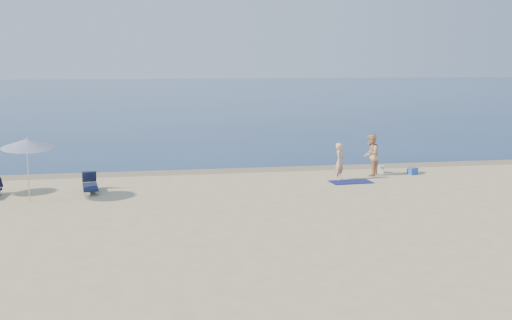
{
  "coord_description": "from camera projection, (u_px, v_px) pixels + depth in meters",
  "views": [
    {
      "loc": [
        -4.98,
        -10.26,
        5.13
      ],
      "look_at": [
        -0.06,
        16.0,
        1.0
      ],
      "focal_mm": 45.0,
      "sensor_mm": 36.0,
      "label": 1
    }
  ],
  "objects": [
    {
      "name": "sea",
      "position": [
        165.0,
        92.0,
        108.79
      ],
      "size": [
        240.0,
        160.0,
        0.01
      ],
      "primitive_type": "cube",
      "color": "#0D274F",
      "rests_on": "ground"
    },
    {
      "name": "wet_sand_strip",
      "position": [
        244.0,
        170.0,
        30.5
      ],
      "size": [
        240.0,
        1.6,
        0.0
      ],
      "primitive_type": "cube",
      "color": "#847254",
      "rests_on": "ground"
    },
    {
      "name": "person_left",
      "position": [
        340.0,
        162.0,
        27.81
      ],
      "size": [
        0.66,
        0.71,
        1.63
      ],
      "primitive_type": "imported",
      "rotation": [
        0.0,
        0.0,
        0.95
      ],
      "color": "tan",
      "rests_on": "ground"
    },
    {
      "name": "person_right",
      "position": [
        371.0,
        155.0,
        28.91
      ],
      "size": [
        1.11,
        1.16,
        1.88
      ],
      "primitive_type": "imported",
      "rotation": [
        0.0,
        0.0,
        -2.18
      ],
      "color": "tan",
      "rests_on": "ground"
    },
    {
      "name": "beach_towel",
      "position": [
        351.0,
        182.0,
        27.4
      ],
      "size": [
        1.81,
        1.06,
        0.03
      ],
      "primitive_type": "cube",
      "rotation": [
        0.0,
        0.0,
        0.05
      ],
      "color": "#0F164C",
      "rests_on": "ground"
    },
    {
      "name": "white_bag",
      "position": [
        379.0,
        169.0,
        29.71
      ],
      "size": [
        0.49,
        0.46,
        0.33
      ],
      "primitive_type": "cube",
      "rotation": [
        0.0,
        0.0,
        -0.4
      ],
      "color": "silver",
      "rests_on": "ground"
    },
    {
      "name": "blue_cooler",
      "position": [
        413.0,
        171.0,
        29.3
      ],
      "size": [
        0.5,
        0.43,
        0.3
      ],
      "primitive_type": "cube",
      "rotation": [
        0.0,
        0.0,
        0.38
      ],
      "color": "blue",
      "rests_on": "ground"
    },
    {
      "name": "umbrella_near",
      "position": [
        27.0,
        143.0,
        23.4
      ],
      "size": [
        2.21,
        2.23,
        2.47
      ],
      "rotation": [
        0.0,
        0.0,
        0.17
      ],
      "color": "silver",
      "rests_on": "ground"
    },
    {
      "name": "lounger_right",
      "position": [
        90.0,
        185.0,
        25.33
      ],
      "size": [
        0.73,
        1.76,
        0.75
      ],
      "rotation": [
        0.0,
        0.0,
        0.1
      ],
      "color": "#161E3D",
      "rests_on": "ground"
    }
  ]
}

